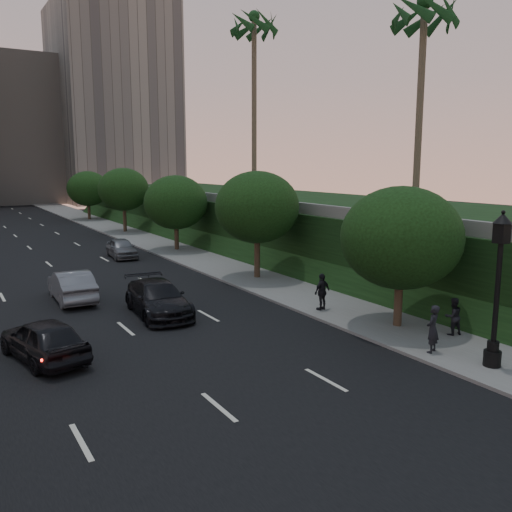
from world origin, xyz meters
TOP-DOWN VIEW (x-y plane):
  - ground at (0.00, 0.00)m, footprint 160.00×160.00m
  - road_surface at (0.00, 30.00)m, footprint 16.00×140.00m
  - sidewalk_right at (10.25, 30.00)m, footprint 4.50×140.00m
  - embankment at (22.00, 28.00)m, footprint 18.00×90.00m
  - parapet_wall at (13.50, 28.00)m, footprint 0.35×90.00m
  - office_block_mid at (6.00, 102.00)m, footprint 22.00×18.00m
  - office_block_right at (24.00, 96.00)m, footprint 20.00×22.00m
  - tree_right_a at (10.30, 8.00)m, footprint 5.20×5.20m
  - tree_right_b at (10.30, 20.00)m, footprint 5.20×5.20m
  - tree_right_c at (10.30, 33.00)m, footprint 5.20×5.20m
  - tree_right_d at (10.30, 47.00)m, footprint 5.20×5.20m
  - tree_right_e at (10.30, 62.00)m, footprint 5.20×5.20m
  - palm_mid at (17.50, 14.00)m, footprint 3.20×3.20m
  - palm_far at (16.00, 30.00)m, footprint 3.20×3.20m
  - street_lamp at (9.60, 2.78)m, footprint 0.64×0.64m
  - sedan_near_left at (-3.72, 11.83)m, footprint 2.89×4.99m
  - sedan_mid_left at (-0.88, 20.33)m, footprint 1.85×5.00m
  - sedan_near_right at (2.06, 15.45)m, footprint 2.69×5.71m
  - sedan_far_right at (5.37, 32.07)m, footprint 2.03×4.51m
  - pedestrian_a at (8.89, 4.84)m, footprint 0.78×0.66m
  - pedestrian_b at (11.29, 5.88)m, footprint 0.89×0.77m
  - pedestrian_c at (9.03, 11.74)m, footprint 1.13×0.69m

SIDE VIEW (x-z plane):
  - ground at x=0.00m, z-range 0.00..0.00m
  - road_surface at x=0.00m, z-range 0.00..0.02m
  - sidewalk_right at x=10.25m, z-range 0.00..0.15m
  - sedan_far_right at x=5.37m, z-range 0.00..1.50m
  - sedan_near_left at x=-3.72m, z-range 0.00..1.60m
  - sedan_near_right at x=2.06m, z-range 0.00..1.61m
  - sedan_mid_left at x=-0.88m, z-range 0.00..1.64m
  - pedestrian_b at x=11.29m, z-range 0.15..1.72m
  - pedestrian_c at x=9.03m, z-range 0.15..1.95m
  - pedestrian_a at x=8.89m, z-range 0.15..1.97m
  - embankment at x=22.00m, z-range 0.00..4.00m
  - street_lamp at x=9.60m, z-range -0.18..5.44m
  - tree_right_a at x=10.30m, z-range 0.90..7.14m
  - tree_right_c at x=10.30m, z-range 0.90..7.14m
  - tree_right_e at x=10.30m, z-range 0.90..7.14m
  - parapet_wall at x=13.50m, z-range 4.00..4.70m
  - tree_right_b at x=10.30m, z-range 1.15..7.88m
  - tree_right_d at x=10.30m, z-range 1.15..7.88m
  - office_block_mid at x=6.00m, z-range 0.00..26.00m
  - palm_mid at x=17.50m, z-range 8.82..21.82m
  - palm_far at x=16.00m, z-range 9.89..25.39m
  - office_block_right at x=24.00m, z-range 0.00..36.00m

